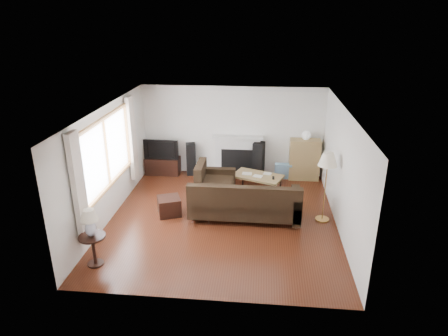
# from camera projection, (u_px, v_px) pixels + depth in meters

# --- Properties ---
(room) EXTENTS (5.10, 5.60, 2.54)m
(room) POSITION_uv_depth(u_px,v_px,m) (223.00, 167.00, 8.52)
(room) COLOR #4B1F10
(room) RESTS_ON ground
(window) EXTENTS (0.12, 2.74, 1.54)m
(window) POSITION_uv_depth(u_px,v_px,m) (107.00, 153.00, 8.46)
(window) COLOR olive
(window) RESTS_ON room
(curtain_near) EXTENTS (0.10, 0.35, 2.10)m
(curtain_near) POSITION_uv_depth(u_px,v_px,m) (79.00, 189.00, 7.10)
(curtain_near) COLOR white
(curtain_near) RESTS_ON room
(curtain_far) EXTENTS (0.10, 0.35, 2.10)m
(curtain_far) POSITION_uv_depth(u_px,v_px,m) (132.00, 138.00, 9.91)
(curtain_far) COLOR white
(curtain_far) RESTS_ON room
(fireplace) EXTENTS (1.40, 0.26, 1.15)m
(fireplace) POSITION_uv_depth(u_px,v_px,m) (238.00, 155.00, 11.20)
(fireplace) COLOR white
(fireplace) RESTS_ON room
(tv_stand) EXTENTS (0.97, 0.44, 0.48)m
(tv_stand) POSITION_uv_depth(u_px,v_px,m) (163.00, 166.00, 11.39)
(tv_stand) COLOR black
(tv_stand) RESTS_ON ground
(television) EXTENTS (0.97, 0.13, 0.56)m
(television) POSITION_uv_depth(u_px,v_px,m) (162.00, 148.00, 11.20)
(television) COLOR black
(television) RESTS_ON tv_stand
(speaker_left) EXTENTS (0.32, 0.35, 0.91)m
(speaker_left) POSITION_uv_depth(u_px,v_px,m) (191.00, 159.00, 11.28)
(speaker_left) COLOR black
(speaker_left) RESTS_ON ground
(speaker_right) EXTENTS (0.35, 0.39, 1.01)m
(speaker_right) POSITION_uv_depth(u_px,v_px,m) (258.00, 160.00, 11.07)
(speaker_right) COLOR black
(speaker_right) RESTS_ON ground
(bookshelf) EXTENTS (0.82, 0.39, 1.13)m
(bookshelf) POSITION_uv_depth(u_px,v_px,m) (304.00, 159.00, 10.93)
(bookshelf) COLOR olive
(bookshelf) RESTS_ON ground
(globe_lamp) EXTENTS (0.24, 0.24, 0.24)m
(globe_lamp) POSITION_uv_depth(u_px,v_px,m) (306.00, 135.00, 10.68)
(globe_lamp) COLOR white
(globe_lamp) RESTS_ON bookshelf
(sectional_sofa) EXTENTS (2.66, 1.94, 0.86)m
(sectional_sofa) POSITION_uv_depth(u_px,v_px,m) (245.00, 200.00, 8.87)
(sectional_sofa) COLOR black
(sectional_sofa) RESTS_ON ground
(coffee_table) EXTENTS (1.38, 1.06, 0.48)m
(coffee_table) POSITION_uv_depth(u_px,v_px,m) (258.00, 184.00, 10.20)
(coffee_table) COLOR olive
(coffee_table) RESTS_ON ground
(footstool) EXTENTS (0.63, 0.63, 0.41)m
(footstool) POSITION_uv_depth(u_px,v_px,m) (169.00, 206.00, 9.09)
(footstool) COLOR black
(footstool) RESTS_ON ground
(floor_lamp) EXTENTS (0.41, 0.41, 1.59)m
(floor_lamp) POSITION_uv_depth(u_px,v_px,m) (325.00, 187.00, 8.63)
(floor_lamp) COLOR #C18B43
(floor_lamp) RESTS_ON ground
(side_table) EXTENTS (0.48, 0.48, 0.60)m
(side_table) POSITION_uv_depth(u_px,v_px,m) (94.00, 250.00, 7.24)
(side_table) COLOR black
(side_table) RESTS_ON ground
(table_lamp) EXTENTS (0.32, 0.32, 0.51)m
(table_lamp) POSITION_uv_depth(u_px,v_px,m) (90.00, 223.00, 7.04)
(table_lamp) COLOR silver
(table_lamp) RESTS_ON side_table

